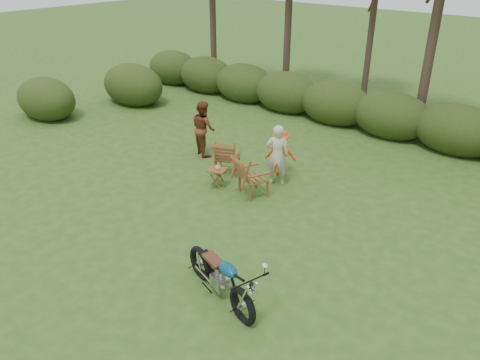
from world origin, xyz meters
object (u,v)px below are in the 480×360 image
Objects in this scene: child at (280,174)px; adult_a at (276,184)px; cup at (218,167)px; lawn_chair_left at (228,172)px; adult_b at (204,153)px; motorcycle at (220,296)px; side_table at (217,178)px; lawn_chair_right at (253,194)px.

adult_a is at bearing 86.91° from child.
cup is 1.56m from adult_a.
lawn_chair_left is at bearing -18.54° from adult_a.
lawn_chair_left is 1.42m from adult_a.
lawn_chair_left is 0.60× the size of adult_b.
cup is 2.21m from adult_b.
motorcycle is 6.23m from adult_b.
child reaches higher than lawn_chair_left.
adult_b is at bearing -46.30° from lawn_chair_left.
adult_b is (-1.72, 1.29, -0.53)m from cup.
side_table is (-2.80, 3.00, 0.24)m from motorcycle.
lawn_chair_right is 1.08× the size of lawn_chair_left.
lawn_chair_left is (-3.14, 3.79, 0.00)m from motorcycle.
adult_b is 1.27× the size of child.
adult_a is (1.39, 0.28, 0.00)m from lawn_chair_left.
child is at bearing 129.78° from motorcycle.
lawn_chair_left is at bearing 5.50° from child.
lawn_chair_left is 1.45m from adult_b.
adult_b is (-1.35, 0.51, 0.00)m from lawn_chair_left.
cup is at bearing 148.80° from motorcycle.
adult_b reaches higher than child.
lawn_chair_right is 0.82× the size of child.
adult_a reaches higher than side_table.
adult_b is at bearing -23.11° from child.
motorcycle reaches higher than lawn_chair_left.
cup is at bearing 38.10° from lawn_chair_right.
adult_b is (-2.64, 1.04, 0.00)m from lawn_chair_right.
cup is (0.02, 0.01, 0.29)m from side_table.
child is at bearing -60.73° from lawn_chair_right.
lawn_chair_left is 1.96× the size of side_table.
motorcycle is 4.13m from cup.
motorcycle is at bearing 142.35° from lawn_chair_right.
adult_b is (-4.50, 4.30, 0.00)m from motorcycle.
cup is at bearing 15.98° from adult_a.
adult_b reaches higher than side_table.
adult_a is at bearing -74.72° from lawn_chair_right.
motorcycle is 1.54× the size of child.
lawn_chair_right reaches higher than side_table.
adult_a reaches higher than motorcycle.
motorcycle is at bearing 84.09° from child.
child is (1.13, 0.80, 0.00)m from lawn_chair_left.
side_table is 0.29m from cup.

